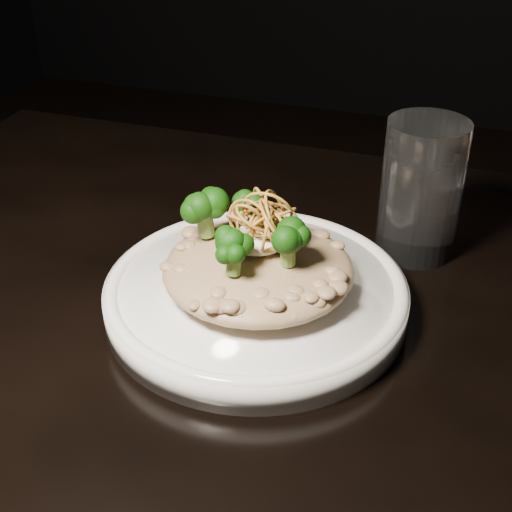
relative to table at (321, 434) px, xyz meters
The scene contains 7 objects.
table is the anchor object (origin of this frame).
plate 0.13m from the table, 148.11° to the left, with size 0.26×0.26×0.03m, color white.
risotto 0.15m from the table, 148.52° to the left, with size 0.16×0.16×0.04m, color brown.
broccoli 0.19m from the table, 152.30° to the left, with size 0.13×0.13×0.05m, color black, non-canonical shape.
cheese 0.18m from the table, 146.03° to the left, with size 0.05×0.05×0.01m, color white.
shallots 0.19m from the table, 143.87° to the left, with size 0.05×0.05×0.03m, color brown, non-canonical shape.
drinking_glass 0.24m from the table, 77.32° to the left, with size 0.08×0.08×0.13m, color silver.
Camera 1 is at (0.08, -0.43, 1.12)m, focal length 50.00 mm.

